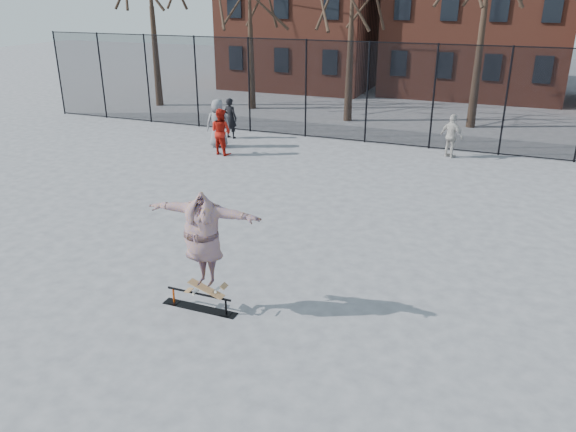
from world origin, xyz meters
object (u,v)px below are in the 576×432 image
at_px(skater, 204,247).
at_px(bystander_grey, 218,123).
at_px(skate_rail, 199,302).
at_px(bystander_white, 452,136).
at_px(bystander_red, 221,132).
at_px(bystander_black, 230,118).
at_px(skateboard, 206,292).

height_order(skater, bystander_grey, skater).
relative_size(skate_rail, skater, 0.69).
bearing_deg(bystander_white, bystander_red, 47.23).
distance_m(bystander_grey, bystander_red, 1.11).
bearing_deg(skate_rail, bystander_grey, 116.61).
xyz_separation_m(bystander_black, bystander_red, (0.85, -2.41, 0.03)).
bearing_deg(skater, bystander_white, 73.53).
relative_size(bystander_grey, bystander_white, 1.17).
xyz_separation_m(skate_rail, bystander_black, (-5.77, 12.54, 0.70)).
height_order(skater, bystander_black, skater).
relative_size(skate_rail, skateboard, 1.96).
height_order(skater, bystander_red, skater).
bearing_deg(skate_rail, skateboard, 0.00).
distance_m(bystander_grey, bystander_black, 1.51).
bearing_deg(bystander_grey, skateboard, 89.84).
xyz_separation_m(skate_rail, bystander_red, (-4.92, 10.13, 0.73)).
xyz_separation_m(skater, bystander_white, (3.03, 12.91, -0.56)).
distance_m(bystander_black, bystander_red, 2.56).
distance_m(bystander_red, bystander_white, 8.58).
bearing_deg(bystander_grey, bystander_red, 96.42).
bearing_deg(bystander_white, skate_rail, 104.40).
bearing_deg(skater, bystander_red, 113.41).
bearing_deg(bystander_grey, skate_rail, 89.13).
bearing_deg(skater, bystander_black, 112.07).
relative_size(bystander_black, bystander_white, 1.04).
bearing_deg(skateboard, skate_rail, 180.00).
bearing_deg(skateboard, bystander_red, 116.68).
bearing_deg(bystander_red, bystander_white, -147.38).
relative_size(bystander_grey, bystander_red, 1.09).
distance_m(bystander_grey, bystander_white, 8.93).
xyz_separation_m(skater, bystander_red, (-5.09, 10.13, -0.49)).
height_order(skate_rail, bystander_black, bystander_black).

